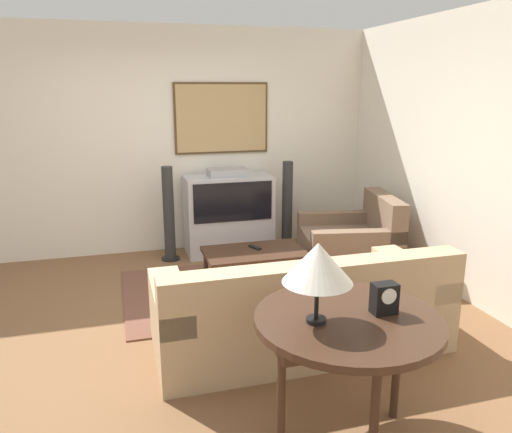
# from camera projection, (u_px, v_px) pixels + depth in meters

# --- Properties ---
(ground_plane) EXTENTS (12.00, 12.00, 0.00)m
(ground_plane) POSITION_uv_depth(u_px,v_px,m) (192.00, 321.00, 4.37)
(ground_plane) COLOR brown
(wall_back) EXTENTS (12.00, 0.10, 2.70)m
(wall_back) POSITION_uv_depth(u_px,v_px,m) (162.00, 141.00, 6.01)
(wall_back) COLOR silver
(wall_back) RESTS_ON ground_plane
(wall_right) EXTENTS (0.06, 12.00, 2.70)m
(wall_right) POSITION_uv_depth(u_px,v_px,m) (463.00, 157.00, 4.72)
(wall_right) COLOR silver
(wall_right) RESTS_ON ground_plane
(area_rug) EXTENTS (2.41, 1.62, 0.01)m
(area_rug) POSITION_uv_depth(u_px,v_px,m) (245.00, 288.00, 5.07)
(area_rug) COLOR brown
(area_rug) RESTS_ON ground_plane
(tv) EXTENTS (1.04, 0.53, 1.05)m
(tv) POSITION_uv_depth(u_px,v_px,m) (228.00, 214.00, 6.09)
(tv) COLOR #B7B7BC
(tv) RESTS_ON ground_plane
(couch) EXTENTS (2.25, 0.97, 0.80)m
(couch) POSITION_uv_depth(u_px,v_px,m) (301.00, 312.00, 3.88)
(couch) COLOR tan
(couch) RESTS_ON ground_plane
(armchair) EXTENTS (1.14, 1.14, 0.84)m
(armchair) POSITION_uv_depth(u_px,v_px,m) (351.00, 246.00, 5.54)
(armchair) COLOR brown
(armchair) RESTS_ON ground_plane
(coffee_table) EXTENTS (1.00, 0.60, 0.41)m
(coffee_table) POSITION_uv_depth(u_px,v_px,m) (254.00, 255.00, 4.97)
(coffee_table) COLOR #3D2619
(coffee_table) RESTS_ON ground_plane
(console_table) EXTENTS (1.06, 1.06, 0.75)m
(console_table) POSITION_uv_depth(u_px,v_px,m) (348.00, 328.00, 2.79)
(console_table) COLOR #3D2619
(console_table) RESTS_ON ground_plane
(table_lamp) EXTENTS (0.38, 0.38, 0.45)m
(table_lamp) POSITION_uv_depth(u_px,v_px,m) (318.00, 264.00, 2.62)
(table_lamp) COLOR black
(table_lamp) RESTS_ON console_table
(mantel_clock) EXTENTS (0.14, 0.10, 0.18)m
(mantel_clock) POSITION_uv_depth(u_px,v_px,m) (384.00, 298.00, 2.79)
(mantel_clock) COLOR black
(mantel_clock) RESTS_ON console_table
(remote) EXTENTS (0.10, 0.16, 0.02)m
(remote) POSITION_uv_depth(u_px,v_px,m) (255.00, 247.00, 5.04)
(remote) COLOR black
(remote) RESTS_ON coffee_table
(speaker_tower_left) EXTENTS (0.22, 0.22, 1.11)m
(speaker_tower_left) POSITION_uv_depth(u_px,v_px,m) (169.00, 216.00, 5.81)
(speaker_tower_left) COLOR black
(speaker_tower_left) RESTS_ON ground_plane
(speaker_tower_right) EXTENTS (0.22, 0.22, 1.11)m
(speaker_tower_right) POSITION_uv_depth(u_px,v_px,m) (287.00, 208.00, 6.20)
(speaker_tower_right) COLOR black
(speaker_tower_right) RESTS_ON ground_plane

